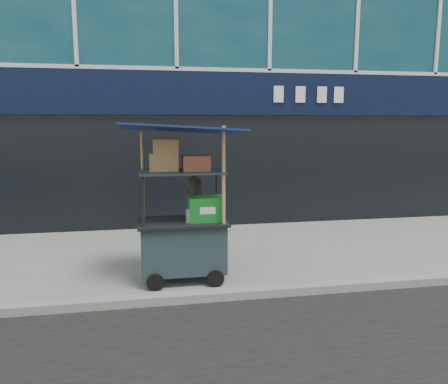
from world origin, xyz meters
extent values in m
plane|color=slate|center=(0.00, 0.00, 0.00)|extent=(80.00, 80.00, 0.00)
cube|color=gray|center=(0.00, -0.20, 0.06)|extent=(80.00, 0.18, 0.12)
cube|color=black|center=(0.00, 3.86, 2.90)|extent=(15.68, 0.06, 0.90)
cube|color=black|center=(0.00, 3.90, 1.20)|extent=(15.68, 0.04, 2.40)
cube|color=#1B2B2D|center=(-0.20, 0.63, 0.50)|extent=(1.20, 0.70, 0.70)
cylinder|color=black|center=(-0.62, 0.26, 0.12)|extent=(0.24, 0.05, 0.24)
cylinder|color=black|center=(0.23, 0.26, 0.12)|extent=(0.24, 0.05, 0.24)
cube|color=black|center=(-0.20, 0.63, 0.87)|extent=(1.29, 0.78, 0.04)
cylinder|color=black|center=(-0.75, 0.33, 1.23)|extent=(0.03, 0.03, 0.75)
cylinder|color=black|center=(0.36, 0.33, 1.23)|extent=(0.03, 0.03, 0.75)
cylinder|color=black|center=(-0.75, 0.93, 1.23)|extent=(0.03, 0.03, 0.75)
cylinder|color=black|center=(0.35, 0.94, 1.23)|extent=(0.03, 0.03, 0.75)
cube|color=#1B2B2D|center=(-0.20, 0.63, 1.60)|extent=(1.20, 0.70, 0.03)
cylinder|color=olive|center=(0.36, 0.33, 1.13)|extent=(0.05, 0.05, 2.26)
cylinder|color=olive|center=(-0.75, 0.93, 1.08)|extent=(0.04, 0.04, 2.16)
cube|color=#0D1B4B|center=(-0.20, 0.63, 2.21)|extent=(1.71, 1.21, 0.20)
cube|color=#106922|center=(0.14, 0.58, 1.07)|extent=(0.50, 0.35, 0.35)
cylinder|color=silver|center=(-0.14, 0.43, 0.99)|extent=(0.07, 0.07, 0.20)
cylinder|color=#182DBA|center=(-0.14, 0.43, 1.10)|extent=(0.03, 0.03, 0.02)
cube|color=brown|center=(-0.45, 0.68, 1.74)|extent=(0.40, 0.30, 0.25)
cube|color=#986242|center=(0.00, 0.58, 1.73)|extent=(0.38, 0.28, 0.22)
cube|color=brown|center=(-0.42, 0.66, 1.97)|extent=(0.35, 0.26, 0.20)
imported|color=black|center=(0.08, 1.30, 0.90)|extent=(0.61, 0.75, 1.79)
camera|label=1|loc=(-0.70, -5.55, 2.31)|focal=35.00mm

